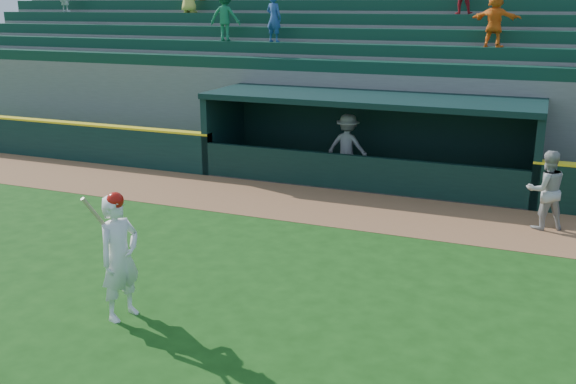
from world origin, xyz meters
TOP-DOWN VIEW (x-y plane):
  - ground at (0.00, 0.00)m, footprint 120.00×120.00m
  - warning_track at (0.00, 4.90)m, footprint 40.00×3.00m
  - field_wall_left at (-12.25, 6.55)m, footprint 15.50×0.30m
  - wall_stripe_left at (-12.25, 6.55)m, footprint 15.50×0.32m
  - dugout_player_front at (4.84, 5.14)m, footprint 1.09×0.98m
  - dugout_player_inside at (-0.62, 7.80)m, footprint 1.26×0.77m
  - dugout at (0.00, 8.00)m, footprint 9.40×2.80m
  - stands at (-0.03, 12.57)m, footprint 34.50×6.25m
  - batter_at_plate at (-1.44, -2.04)m, footprint 0.66×0.89m

SIDE VIEW (x-z plane):
  - ground at x=0.00m, z-range 0.00..0.00m
  - warning_track at x=0.00m, z-range 0.00..0.01m
  - field_wall_left at x=-12.25m, z-range 0.00..1.20m
  - dugout_player_front at x=4.84m, z-range 0.00..1.82m
  - dugout_player_inside at x=-0.62m, z-range 0.00..1.88m
  - batter_at_plate at x=-1.44m, z-range -0.01..2.13m
  - wall_stripe_left at x=-12.25m, z-range 1.20..1.26m
  - dugout at x=0.00m, z-range 0.13..2.59m
  - stands at x=-0.03m, z-range -1.37..6.17m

